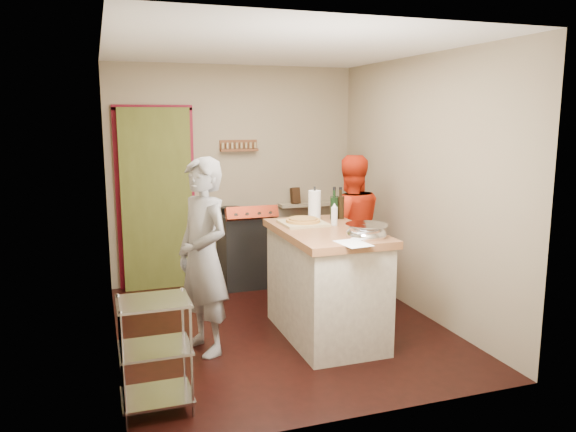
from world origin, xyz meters
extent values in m
plane|color=black|center=(0.00, 0.00, 0.00)|extent=(3.50, 3.50, 0.00)
cube|color=gray|center=(0.00, 1.75, 1.30)|extent=(3.00, 0.04, 2.60)
cube|color=#565B23|center=(-0.95, 1.80, 1.05)|extent=(0.80, 0.40, 2.10)
cube|color=maroon|center=(-1.37, 1.73, 1.05)|extent=(0.06, 0.06, 2.10)
cube|color=maroon|center=(-0.53, 1.73, 1.05)|extent=(0.06, 0.06, 2.10)
cube|color=maroon|center=(-0.95, 1.73, 2.10)|extent=(0.90, 0.06, 0.06)
cube|color=brown|center=(0.05, 1.70, 1.60)|extent=(0.46, 0.09, 0.03)
cube|color=brown|center=(0.05, 1.74, 1.66)|extent=(0.46, 0.02, 0.12)
cube|color=olive|center=(0.05, 1.70, 1.66)|extent=(0.42, 0.04, 0.07)
cube|color=gray|center=(0.95, 1.65, 0.90)|extent=(0.80, 0.18, 0.04)
cube|color=black|center=(0.75, 1.65, 1.02)|extent=(0.10, 0.14, 0.22)
cube|color=gray|center=(-1.50, 0.00, 1.30)|extent=(0.04, 3.50, 2.60)
cube|color=gray|center=(1.50, 0.00, 1.30)|extent=(0.04, 3.50, 2.60)
cube|color=white|center=(0.00, 0.00, 2.61)|extent=(3.00, 3.50, 0.02)
cube|color=black|center=(0.05, 1.43, 0.40)|extent=(0.60, 0.55, 0.80)
cube|color=black|center=(0.05, 1.43, 0.83)|extent=(0.60, 0.55, 0.06)
cube|color=maroon|center=(0.05, 1.15, 0.92)|extent=(0.60, 0.15, 0.17)
cylinder|color=black|center=(-0.10, 1.56, 0.91)|extent=(0.26, 0.26, 0.05)
cylinder|color=silver|center=(-1.50, -1.38, 0.40)|extent=(0.02, 0.02, 0.80)
cylinder|color=silver|center=(-1.06, -1.38, 0.40)|extent=(0.02, 0.02, 0.80)
cylinder|color=silver|center=(-1.50, -1.02, 0.40)|extent=(0.02, 0.02, 0.80)
cylinder|color=silver|center=(-1.06, -1.02, 0.40)|extent=(0.02, 0.02, 0.80)
cube|color=silver|center=(-1.28, -1.20, 0.10)|extent=(0.48, 0.40, 0.02)
cube|color=silver|center=(-1.28, -1.20, 0.45)|extent=(0.48, 0.40, 0.02)
cube|color=silver|center=(-1.28, -1.20, 0.78)|extent=(0.48, 0.40, 0.02)
cube|color=beige|center=(0.33, -0.36, 0.47)|extent=(0.72, 1.27, 0.94)
cube|color=#9B603A|center=(0.33, -0.36, 0.98)|extent=(0.79, 1.34, 0.07)
cube|color=tan|center=(0.21, -0.09, 1.02)|extent=(0.40, 0.40, 0.02)
cylinder|color=gold|center=(0.21, -0.09, 1.05)|extent=(0.32, 0.32, 0.02)
ellipsoid|color=silver|center=(0.52, -0.77, 1.06)|extent=(0.35, 0.35, 0.11)
cylinder|color=white|center=(0.41, 0.14, 1.15)|extent=(0.12, 0.12, 0.28)
cylinder|color=silver|center=(0.47, -0.22, 1.09)|extent=(0.06, 0.06, 0.17)
cube|color=white|center=(0.31, -0.97, 1.01)|extent=(0.24, 0.32, 0.00)
cylinder|color=black|center=(0.61, 0.11, 1.16)|extent=(0.08, 0.08, 0.31)
cylinder|color=black|center=(0.66, 0.08, 1.16)|extent=(0.08, 0.08, 0.31)
cylinder|color=black|center=(0.58, 0.06, 1.16)|extent=(0.08, 0.08, 0.31)
imported|color=#9FA0A4|center=(-0.78, -0.33, 0.84)|extent=(0.60, 0.72, 1.67)
imported|color=red|center=(1.00, 0.57, 0.80)|extent=(0.85, 0.71, 1.59)
camera|label=1|loc=(-1.59, -4.90, 2.01)|focal=35.00mm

